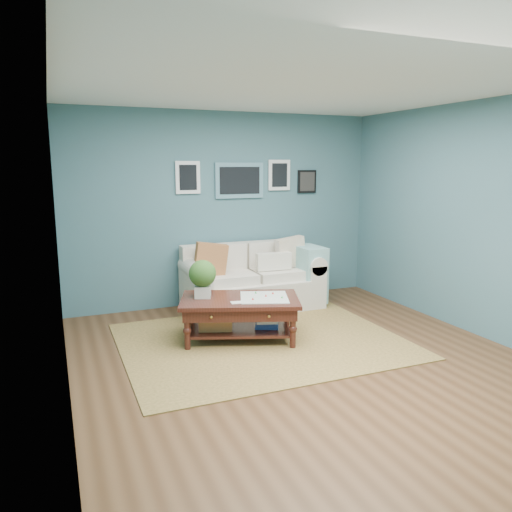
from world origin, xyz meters
TOP-DOWN VIEW (x-y plane):
  - room_shell at (0.01, 0.06)m, footprint 5.00×5.02m
  - area_rug at (-0.19, 0.74)m, footprint 3.08×2.46m
  - loveseat at (0.29, 2.03)m, footprint 1.92×0.87m
  - coffee_table at (-0.46, 0.91)m, footprint 1.50×1.17m

SIDE VIEW (x-z plane):
  - area_rug at x=-0.19m, z-range 0.00..0.01m
  - loveseat at x=0.29m, z-range -0.09..0.89m
  - coffee_table at x=-0.46m, z-range -0.05..0.87m
  - room_shell at x=0.01m, z-range 0.01..2.71m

